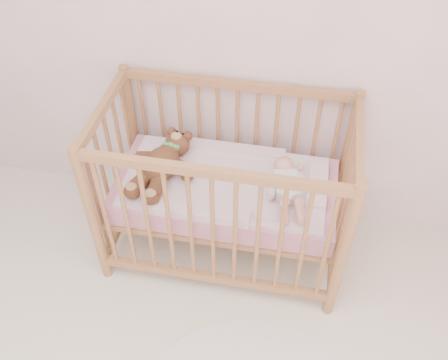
# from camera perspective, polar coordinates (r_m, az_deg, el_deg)

# --- Properties ---
(wall_back) EXTENTS (4.00, 0.02, 2.70)m
(wall_back) POSITION_cam_1_polar(r_m,az_deg,el_deg) (2.65, -2.83, 18.92)
(wall_back) COLOR white
(wall_back) RESTS_ON floor
(crib) EXTENTS (1.36, 0.76, 1.00)m
(crib) POSITION_cam_1_polar(r_m,az_deg,el_deg) (2.79, 0.19, -1.04)
(crib) COLOR #B4844C
(crib) RESTS_ON floor
(mattress) EXTENTS (1.22, 0.62, 0.13)m
(mattress) POSITION_cam_1_polar(r_m,az_deg,el_deg) (2.80, 0.19, -1.25)
(mattress) COLOR pink
(mattress) RESTS_ON crib
(blanket) EXTENTS (1.10, 0.58, 0.06)m
(blanket) POSITION_cam_1_polar(r_m,az_deg,el_deg) (2.75, 0.20, -0.17)
(blanket) COLOR pink
(blanket) RESTS_ON mattress
(baby) EXTENTS (0.34, 0.52, 0.12)m
(baby) POSITION_cam_1_polar(r_m,az_deg,el_deg) (2.66, 7.21, -0.29)
(baby) COLOR white
(baby) RESTS_ON blanket
(teddy_bear) EXTENTS (0.51, 0.64, 0.16)m
(teddy_bear) POSITION_cam_1_polar(r_m,az_deg,el_deg) (2.75, -7.19, 1.79)
(teddy_bear) COLOR brown
(teddy_bear) RESTS_ON blanket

